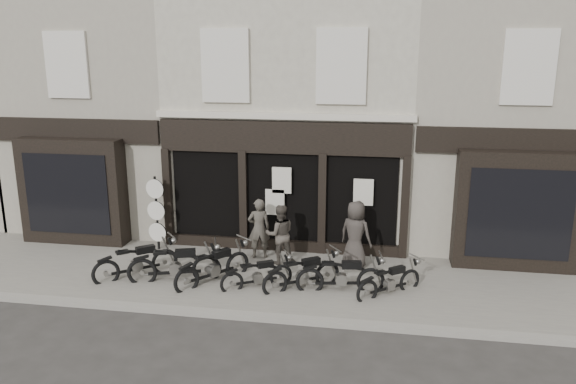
% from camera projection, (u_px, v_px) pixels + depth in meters
% --- Properties ---
extents(ground_plane, '(90.00, 90.00, 0.00)m').
position_uv_depth(ground_plane, '(262.00, 295.00, 13.73)').
color(ground_plane, '#2D2B28').
rests_on(ground_plane, ground).
extents(pavement, '(30.00, 4.20, 0.12)m').
position_uv_depth(pavement, '(269.00, 279.00, 14.58)').
color(pavement, slate).
rests_on(pavement, ground_plane).
extents(kerb, '(30.00, 0.25, 0.13)m').
position_uv_depth(kerb, '(250.00, 316.00, 12.52)').
color(kerb, gray).
rests_on(kerb, ground_plane).
extents(central_building, '(7.30, 6.22, 8.34)m').
position_uv_depth(central_building, '(298.00, 104.00, 18.40)').
color(central_building, '#BBB5A0').
rests_on(central_building, ground).
extents(neighbour_left, '(5.60, 6.73, 8.34)m').
position_uv_depth(neighbour_left, '(117.00, 103.00, 19.37)').
color(neighbour_left, gray).
rests_on(neighbour_left, ground).
extents(neighbour_right, '(5.60, 6.73, 8.34)m').
position_uv_depth(neighbour_right, '(501.00, 109.00, 17.34)').
color(neighbour_right, gray).
rests_on(neighbour_right, ground).
extents(motorcycle_0, '(1.87, 1.66, 1.08)m').
position_uv_depth(motorcycle_0, '(137.00, 265.00, 14.54)').
color(motorcycle_0, black).
rests_on(motorcycle_0, ground).
extents(motorcycle_1, '(2.30, 1.03, 1.14)m').
position_uv_depth(motorcycle_1, '(176.00, 268.00, 14.26)').
color(motorcycle_1, black).
rests_on(motorcycle_1, ground).
extents(motorcycle_2, '(1.63, 1.91, 1.08)m').
position_uv_depth(motorcycle_2, '(214.00, 270.00, 14.20)').
color(motorcycle_2, black).
rests_on(motorcycle_2, ground).
extents(motorcycle_3, '(1.69, 1.18, 0.90)m').
position_uv_depth(motorcycle_3, '(258.00, 277.00, 13.92)').
color(motorcycle_3, black).
rests_on(motorcycle_3, ground).
extents(motorcycle_4, '(1.85, 1.43, 1.02)m').
position_uv_depth(motorcycle_4, '(303.00, 276.00, 13.85)').
color(motorcycle_4, black).
rests_on(motorcycle_4, ground).
extents(motorcycle_5, '(2.17, 0.71, 1.05)m').
position_uv_depth(motorcycle_5, '(342.00, 279.00, 13.68)').
color(motorcycle_5, black).
rests_on(motorcycle_5, ground).
extents(motorcycle_6, '(1.61, 1.40, 0.92)m').
position_uv_depth(motorcycle_6, '(390.00, 284.00, 13.50)').
color(motorcycle_6, black).
rests_on(motorcycle_6, ground).
extents(man_left, '(0.71, 0.57, 1.71)m').
position_uv_depth(man_left, '(259.00, 228.00, 15.70)').
color(man_left, '#464139').
rests_on(man_left, pavement).
extents(man_centre, '(0.97, 0.86, 1.66)m').
position_uv_depth(man_centre, '(280.00, 234.00, 15.29)').
color(man_centre, '#453F38').
rests_on(man_centre, pavement).
extents(man_right, '(1.05, 0.89, 1.83)m').
position_uv_depth(man_right, '(355.00, 234.00, 15.04)').
color(man_right, '#37312D').
rests_on(man_right, pavement).
extents(advert_sign_post, '(0.56, 0.36, 2.31)m').
position_uv_depth(advert_sign_post, '(157.00, 216.00, 16.30)').
color(advert_sign_post, black).
rests_on(advert_sign_post, ground).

